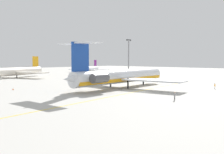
{
  "coord_description": "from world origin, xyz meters",
  "views": [
    {
      "loc": [
        -55.7,
        -40.76,
        8.67
      ],
      "look_at": [
        3.75,
        14.04,
        3.04
      ],
      "focal_mm": 41.43,
      "sensor_mm": 36.0,
      "label": 1
    }
  ],
  "objects_px": {
    "airliner_mid_left": "(15,71)",
    "safety_cone_nose": "(13,89)",
    "ground_crew_portside": "(175,95)",
    "airliner_mid_right": "(88,69)",
    "safety_cone_wingtip": "(127,79)",
    "safety_cone_tail": "(124,80)",
    "light_mast": "(129,54)",
    "ground_crew_near_nose": "(215,85)",
    "main_jetliner": "(119,76)"
  },
  "relations": [
    {
      "from": "safety_cone_nose",
      "to": "light_mast",
      "type": "height_order",
      "value": "light_mast"
    },
    {
      "from": "airliner_mid_right",
      "to": "light_mast",
      "type": "xyz_separation_m",
      "value": [
        16.19,
        -19.78,
        9.23
      ]
    },
    {
      "from": "ground_crew_near_nose",
      "to": "safety_cone_tail",
      "type": "bearing_deg",
      "value": -35.15
    },
    {
      "from": "main_jetliner",
      "to": "ground_crew_near_nose",
      "type": "bearing_deg",
      "value": -56.52
    },
    {
      "from": "safety_cone_nose",
      "to": "light_mast",
      "type": "bearing_deg",
      "value": 19.44
    },
    {
      "from": "ground_crew_portside",
      "to": "ground_crew_near_nose",
      "type": "bearing_deg",
      "value": 122.11
    },
    {
      "from": "safety_cone_nose",
      "to": "safety_cone_tail",
      "type": "relative_size",
      "value": 1.0
    },
    {
      "from": "airliner_mid_right",
      "to": "safety_cone_nose",
      "type": "bearing_deg",
      "value": 11.94
    },
    {
      "from": "airliner_mid_left",
      "to": "ground_crew_portside",
      "type": "relative_size",
      "value": 18.83
    },
    {
      "from": "safety_cone_wingtip",
      "to": "safety_cone_tail",
      "type": "xyz_separation_m",
      "value": [
        -3.4,
        -1.0,
        0.0
      ]
    },
    {
      "from": "safety_cone_nose",
      "to": "airliner_mid_left",
      "type": "bearing_deg",
      "value": 62.48
    },
    {
      "from": "ground_crew_near_nose",
      "to": "safety_cone_wingtip",
      "type": "distance_m",
      "value": 40.32
    },
    {
      "from": "ground_crew_near_nose",
      "to": "safety_cone_nose",
      "type": "height_order",
      "value": "ground_crew_near_nose"
    },
    {
      "from": "safety_cone_nose",
      "to": "ground_crew_near_nose",
      "type": "bearing_deg",
      "value": -45.57
    },
    {
      "from": "ground_crew_near_nose",
      "to": "safety_cone_wingtip",
      "type": "relative_size",
      "value": 3.11
    },
    {
      "from": "main_jetliner",
      "to": "ground_crew_portside",
      "type": "distance_m",
      "value": 25.91
    },
    {
      "from": "safety_cone_nose",
      "to": "safety_cone_wingtip",
      "type": "xyz_separation_m",
      "value": [
        48.66,
        -1.66,
        0.0
      ]
    },
    {
      "from": "ground_crew_near_nose",
      "to": "light_mast",
      "type": "bearing_deg",
      "value": -62.63
    },
    {
      "from": "safety_cone_wingtip",
      "to": "safety_cone_tail",
      "type": "relative_size",
      "value": 1.0
    },
    {
      "from": "safety_cone_nose",
      "to": "safety_cone_wingtip",
      "type": "distance_m",
      "value": 48.69
    },
    {
      "from": "main_jetliner",
      "to": "safety_cone_nose",
      "type": "xyz_separation_m",
      "value": [
        -24.02,
        18.67,
        -3.25
      ]
    },
    {
      "from": "light_mast",
      "to": "ground_crew_portside",
      "type": "bearing_deg",
      "value": -135.82
    },
    {
      "from": "airliner_mid_right",
      "to": "safety_cone_wingtip",
      "type": "height_order",
      "value": "airliner_mid_right"
    },
    {
      "from": "safety_cone_wingtip",
      "to": "safety_cone_tail",
      "type": "bearing_deg",
      "value": -163.57
    },
    {
      "from": "ground_crew_portside",
      "to": "airliner_mid_right",
      "type": "bearing_deg",
      "value": 176.05
    },
    {
      "from": "airliner_mid_left",
      "to": "safety_cone_nose",
      "type": "xyz_separation_m",
      "value": [
        -23.29,
        -44.7,
        -2.68
      ]
    },
    {
      "from": "safety_cone_nose",
      "to": "light_mast",
      "type": "xyz_separation_m",
      "value": [
        91.39,
        32.25,
        11.33
      ]
    },
    {
      "from": "main_jetliner",
      "to": "light_mast",
      "type": "height_order",
      "value": "light_mast"
    },
    {
      "from": "airliner_mid_right",
      "to": "safety_cone_wingtip",
      "type": "xyz_separation_m",
      "value": [
        -26.54,
        -53.68,
        -2.1
      ]
    },
    {
      "from": "airliner_mid_left",
      "to": "airliner_mid_right",
      "type": "bearing_deg",
      "value": 168.04
    },
    {
      "from": "airliner_mid_left",
      "to": "safety_cone_nose",
      "type": "height_order",
      "value": "airliner_mid_left"
    },
    {
      "from": "main_jetliner",
      "to": "safety_cone_tail",
      "type": "xyz_separation_m",
      "value": [
        21.24,
        16.01,
        -3.25
      ]
    },
    {
      "from": "safety_cone_wingtip",
      "to": "light_mast",
      "type": "relative_size",
      "value": 0.03
    },
    {
      "from": "ground_crew_near_nose",
      "to": "safety_cone_nose",
      "type": "bearing_deg",
      "value": 16.67
    },
    {
      "from": "main_jetliner",
      "to": "light_mast",
      "type": "xyz_separation_m",
      "value": [
        67.37,
        50.92,
        8.08
      ]
    },
    {
      "from": "safety_cone_wingtip",
      "to": "safety_cone_tail",
      "type": "height_order",
      "value": "same"
    },
    {
      "from": "safety_cone_tail",
      "to": "light_mast",
      "type": "bearing_deg",
      "value": 37.12
    },
    {
      "from": "safety_cone_tail",
      "to": "safety_cone_wingtip",
      "type": "bearing_deg",
      "value": 16.43
    },
    {
      "from": "ground_crew_near_nose",
      "to": "light_mast",
      "type": "xyz_separation_m",
      "value": [
        51.11,
        73.34,
        10.52
      ]
    },
    {
      "from": "light_mast",
      "to": "ground_crew_near_nose",
      "type": "bearing_deg",
      "value": -124.87
    },
    {
      "from": "safety_cone_tail",
      "to": "light_mast",
      "type": "distance_m",
      "value": 58.95
    },
    {
      "from": "airliner_mid_left",
      "to": "light_mast",
      "type": "height_order",
      "value": "light_mast"
    },
    {
      "from": "safety_cone_tail",
      "to": "light_mast",
      "type": "height_order",
      "value": "light_mast"
    },
    {
      "from": "ground_crew_portside",
      "to": "safety_cone_wingtip",
      "type": "bearing_deg",
      "value": 168.83
    },
    {
      "from": "ground_crew_near_nose",
      "to": "safety_cone_nose",
      "type": "xyz_separation_m",
      "value": [
        -40.28,
        41.09,
        -0.81
      ]
    },
    {
      "from": "main_jetliner",
      "to": "airliner_mid_left",
      "type": "distance_m",
      "value": 63.38
    },
    {
      "from": "airliner_mid_right",
      "to": "safety_cone_nose",
      "type": "distance_m",
      "value": 91.47
    },
    {
      "from": "airliner_mid_right",
      "to": "ground_crew_portside",
      "type": "relative_size",
      "value": 14.97
    },
    {
      "from": "airliner_mid_right",
      "to": "safety_cone_tail",
      "type": "distance_m",
      "value": 62.38
    },
    {
      "from": "ground_crew_portside",
      "to": "light_mast",
      "type": "relative_size",
      "value": 0.08
    }
  ]
}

